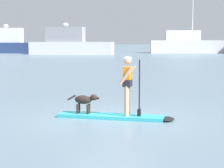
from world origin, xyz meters
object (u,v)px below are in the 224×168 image
object	(u,v)px
moored_boat_center	(10,44)
moored_boat_outer	(187,44)
dog	(85,100)
paddleboard	(119,117)
moored_boat_starboard	(70,44)
person_paddler	(128,81)

from	to	relation	value
moored_boat_center	moored_boat_outer	bearing A→B (deg)	0.73
dog	moored_boat_center	distance (m)	64.16
paddleboard	moored_boat_center	world-z (taller)	moored_boat_center
moored_boat_center	dog	bearing A→B (deg)	-73.43
moored_boat_starboard	moored_boat_outer	bearing A→B (deg)	19.97
paddleboard	dog	xyz separation A→B (m)	(-1.01, 0.24, 0.44)
paddleboard	moored_boat_starboard	bearing A→B (deg)	98.39
person_paddler	moored_boat_starboard	xyz separation A→B (m)	(-8.40, 55.20, 0.50)
person_paddler	moored_boat_outer	distance (m)	63.11
paddleboard	moored_boat_outer	xyz separation A→B (m)	(11.06, 62.11, 1.45)
moored_boat_starboard	moored_boat_outer	size ratio (longest dim) A/B	1.02
paddleboard	moored_boat_center	xyz separation A→B (m)	(-19.30, 61.73, 1.54)
paddleboard	dog	size ratio (longest dim) A/B	3.54
person_paddler	moored_boat_center	world-z (taller)	moored_boat_center
person_paddler	moored_boat_starboard	bearing A→B (deg)	98.65
moored_boat_starboard	paddleboard	bearing A→B (deg)	-81.61
moored_boat_outer	person_paddler	bearing A→B (deg)	-99.85
paddleboard	moored_boat_center	size ratio (longest dim) A/B	0.28
person_paddler	moored_boat_starboard	size ratio (longest dim) A/B	0.13
moored_boat_outer	moored_boat_starboard	bearing A→B (deg)	-160.03
moored_boat_outer	paddleboard	bearing A→B (deg)	-100.09
paddleboard	person_paddler	world-z (taller)	person_paddler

